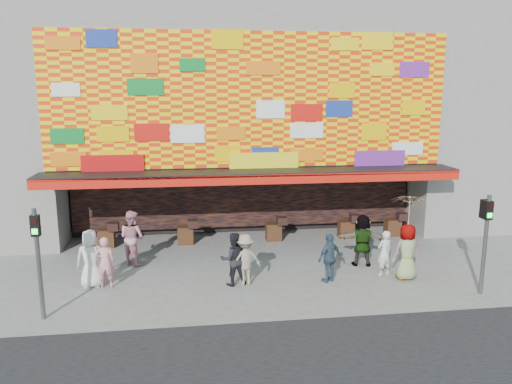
{
  "coord_description": "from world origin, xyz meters",
  "views": [
    {
      "loc": [
        -2.26,
        -14.38,
        5.95
      ],
      "look_at": [
        -0.06,
        2.0,
        2.54
      ],
      "focal_mm": 35.0,
      "sensor_mm": 36.0,
      "label": 1
    }
  ],
  "objects_px": {
    "ped_b": "(105,262)",
    "ped_i": "(132,237)",
    "ped_e": "(330,258)",
    "ped_d": "(245,260)",
    "ped_f": "(362,240)",
    "signal_left": "(38,251)",
    "ped_a": "(91,259)",
    "ped_g": "(407,252)",
    "ped_c": "(233,259)",
    "ped_h": "(384,253)",
    "parasol": "(409,212)",
    "signal_right": "(486,233)"
  },
  "relations": [
    {
      "from": "ped_b",
      "to": "ped_i",
      "type": "relative_size",
      "value": 0.84
    },
    {
      "from": "ped_e",
      "to": "ped_d",
      "type": "bearing_deg",
      "value": -31.78
    },
    {
      "from": "ped_f",
      "to": "signal_left",
      "type": "bearing_deg",
      "value": 29.18
    },
    {
      "from": "ped_f",
      "to": "ped_i",
      "type": "relative_size",
      "value": 0.95
    },
    {
      "from": "signal_left",
      "to": "ped_d",
      "type": "distance_m",
      "value": 5.88
    },
    {
      "from": "ped_a",
      "to": "ped_b",
      "type": "relative_size",
      "value": 1.13
    },
    {
      "from": "ped_f",
      "to": "ped_g",
      "type": "xyz_separation_m",
      "value": [
        0.95,
        -1.44,
        0.01
      ]
    },
    {
      "from": "signal_left",
      "to": "ped_d",
      "type": "xyz_separation_m",
      "value": [
        5.55,
        1.64,
        -1.05
      ]
    },
    {
      "from": "ped_a",
      "to": "ped_c",
      "type": "bearing_deg",
      "value": 176.28
    },
    {
      "from": "ped_c",
      "to": "ped_h",
      "type": "relative_size",
      "value": 1.12
    },
    {
      "from": "ped_g",
      "to": "parasol",
      "type": "bearing_deg",
      "value": 84.58
    },
    {
      "from": "signal_left",
      "to": "parasol",
      "type": "bearing_deg",
      "value": 7.44
    },
    {
      "from": "ped_a",
      "to": "ped_b",
      "type": "bearing_deg",
      "value": 168.7
    },
    {
      "from": "signal_left",
      "to": "ped_f",
      "type": "height_order",
      "value": "signal_left"
    },
    {
      "from": "signal_left",
      "to": "ped_i",
      "type": "bearing_deg",
      "value": 64.66
    },
    {
      "from": "ped_d",
      "to": "ped_g",
      "type": "bearing_deg",
      "value": 163.22
    },
    {
      "from": "ped_h",
      "to": "ped_b",
      "type": "bearing_deg",
      "value": -19.97
    },
    {
      "from": "ped_b",
      "to": "ped_d",
      "type": "bearing_deg",
      "value": 177.75
    },
    {
      "from": "signal_left",
      "to": "parasol",
      "type": "xyz_separation_m",
      "value": [
        10.68,
        1.4,
        0.36
      ]
    },
    {
      "from": "ped_d",
      "to": "parasol",
      "type": "height_order",
      "value": "parasol"
    },
    {
      "from": "signal_left",
      "to": "ped_a",
      "type": "height_order",
      "value": "signal_left"
    },
    {
      "from": "signal_left",
      "to": "ped_a",
      "type": "bearing_deg",
      "value": 67.38
    },
    {
      "from": "ped_f",
      "to": "ped_c",
      "type": "bearing_deg",
      "value": 27.32
    },
    {
      "from": "signal_left",
      "to": "ped_g",
      "type": "relative_size",
      "value": 1.65
    },
    {
      "from": "signal_left",
      "to": "parasol",
      "type": "height_order",
      "value": "signal_left"
    },
    {
      "from": "signal_left",
      "to": "ped_b",
      "type": "distance_m",
      "value": 2.61
    },
    {
      "from": "ped_a",
      "to": "parasol",
      "type": "relative_size",
      "value": 0.9
    },
    {
      "from": "signal_left",
      "to": "ped_h",
      "type": "relative_size",
      "value": 2.01
    },
    {
      "from": "ped_f",
      "to": "ped_d",
      "type": "bearing_deg",
      "value": 28.94
    },
    {
      "from": "ped_d",
      "to": "ped_i",
      "type": "relative_size",
      "value": 0.85
    },
    {
      "from": "signal_right",
      "to": "ped_g",
      "type": "distance_m",
      "value": 2.41
    },
    {
      "from": "ped_a",
      "to": "ped_c",
      "type": "distance_m",
      "value": 4.34
    },
    {
      "from": "ped_g",
      "to": "ped_c",
      "type": "bearing_deg",
      "value": -8.3
    },
    {
      "from": "parasol",
      "to": "ped_b",
      "type": "bearing_deg",
      "value": 176.35
    },
    {
      "from": "signal_left",
      "to": "signal_right",
      "type": "distance_m",
      "value": 12.4
    },
    {
      "from": "ped_c",
      "to": "ped_i",
      "type": "relative_size",
      "value": 0.88
    },
    {
      "from": "ped_i",
      "to": "ped_c",
      "type": "bearing_deg",
      "value": -176.79
    },
    {
      "from": "ped_d",
      "to": "ped_c",
      "type": "bearing_deg",
      "value": -19.75
    },
    {
      "from": "ped_g",
      "to": "ped_h",
      "type": "xyz_separation_m",
      "value": [
        -0.55,
        0.45,
        -0.16
      ]
    },
    {
      "from": "ped_e",
      "to": "ped_f",
      "type": "xyz_separation_m",
      "value": [
        1.53,
        1.3,
        0.12
      ]
    },
    {
      "from": "signal_left",
      "to": "ped_c",
      "type": "height_order",
      "value": "signal_left"
    },
    {
      "from": "ped_b",
      "to": "ped_f",
      "type": "relative_size",
      "value": 0.89
    },
    {
      "from": "ped_c",
      "to": "ped_a",
      "type": "bearing_deg",
      "value": -13.79
    },
    {
      "from": "ped_f",
      "to": "ped_h",
      "type": "relative_size",
      "value": 1.2
    },
    {
      "from": "ped_e",
      "to": "signal_right",
      "type": "bearing_deg",
      "value": 130.47
    },
    {
      "from": "ped_i",
      "to": "ped_g",
      "type": "bearing_deg",
      "value": -157.91
    },
    {
      "from": "ped_c",
      "to": "ped_g",
      "type": "distance_m",
      "value": 5.49
    },
    {
      "from": "signal_right",
      "to": "ped_b",
      "type": "relative_size",
      "value": 1.88
    },
    {
      "from": "signal_left",
      "to": "ped_g",
      "type": "xyz_separation_m",
      "value": [
        10.68,
        1.4,
        -0.95
      ]
    },
    {
      "from": "signal_right",
      "to": "ped_g",
      "type": "xyz_separation_m",
      "value": [
        -1.72,
        1.4,
        -0.95
      ]
    }
  ]
}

